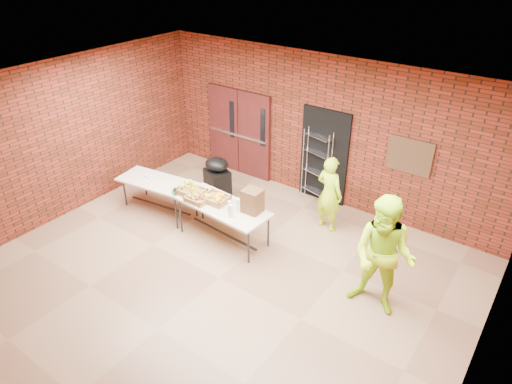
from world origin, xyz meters
TOP-DOWN VIEW (x-y plane):
  - room at (0.00, 0.00)m, footprint 8.08×7.08m
  - double_doors at (-2.20, 3.44)m, footprint 1.78×0.12m
  - dark_doorway at (0.10, 3.46)m, footprint 1.10×0.06m
  - bronze_plaque at (1.90, 3.45)m, footprint 0.85×0.04m
  - wire_rack at (0.01, 3.32)m, footprint 0.64×0.35m
  - table_left at (-2.45, 0.98)m, footprint 1.83×0.95m
  - table_right at (-0.67, 0.96)m, footprint 1.93×0.92m
  - basket_bananas at (-1.41, 0.93)m, footprint 0.49×0.38m
  - basket_oranges at (-0.88, 0.99)m, footprint 0.49×0.38m
  - basket_apples at (-1.16, 0.80)m, footprint 0.43×0.34m
  - muffin_tray at (-1.72, 0.94)m, footprint 0.39×0.39m
  - napkin_box at (-2.73, 0.98)m, footprint 0.16×0.11m
  - coffee_dispenser at (-0.10, 1.12)m, footprint 0.34×0.31m
  - cup_stack_front at (-0.41, 0.85)m, footprint 0.08×0.08m
  - cup_stack_mid at (-0.30, 0.74)m, footprint 0.08×0.08m
  - cup_stack_back at (-0.30, 0.97)m, footprint 0.09×0.09m
  - covered_grill at (-1.80, 2.12)m, footprint 0.68×0.63m
  - volunteer_woman at (0.76, 2.49)m, footprint 0.63×0.47m
  - volunteer_man at (2.47, 0.94)m, footprint 0.98×0.77m

SIDE VIEW (x-z plane):
  - covered_grill at x=-1.80m, z-range 0.00..0.99m
  - table_left at x=-2.45m, z-range 0.30..1.02m
  - table_right at x=-0.67m, z-range 0.32..1.09m
  - napkin_box at x=-2.73m, z-range 0.72..0.77m
  - muffin_tray at x=-1.72m, z-range 0.71..0.81m
  - volunteer_woman at x=0.76m, z-range 0.00..1.58m
  - basket_apples at x=-1.16m, z-range 0.76..0.90m
  - wire_rack at x=0.01m, z-range 0.00..1.66m
  - basket_oranges at x=-0.88m, z-range 0.76..0.91m
  - basket_bananas at x=-1.41m, z-range 0.76..0.91m
  - cup_stack_front at x=-0.41m, z-range 0.77..1.01m
  - cup_stack_mid at x=-0.30m, z-range 0.77..1.03m
  - cup_stack_back at x=-0.30m, z-range 0.77..1.03m
  - coffee_dispenser at x=-0.10m, z-range 0.77..1.22m
  - volunteer_man at x=2.47m, z-range 0.00..2.01m
  - dark_doorway at x=0.10m, z-range 0.00..2.10m
  - double_doors at x=-2.20m, z-range 0.00..2.10m
  - bronze_plaque at x=1.90m, z-range 1.20..1.90m
  - room at x=0.00m, z-range -0.04..3.24m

